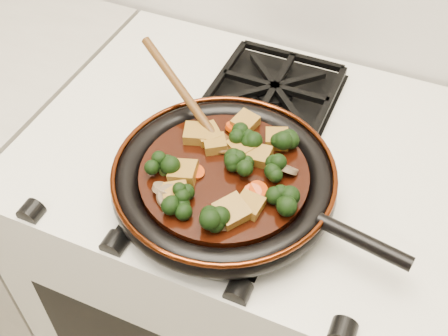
% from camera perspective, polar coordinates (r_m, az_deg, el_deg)
% --- Properties ---
extents(stove, '(0.76, 0.60, 0.90)m').
position_cam_1_polar(stove, '(1.34, 1.74, -11.17)').
color(stove, silver).
rests_on(stove, ground).
extents(burner_grate_front, '(0.23, 0.23, 0.03)m').
position_cam_1_polar(burner_grate_front, '(0.89, -1.03, -2.74)').
color(burner_grate_front, black).
rests_on(burner_grate_front, stove).
extents(burner_grate_back, '(0.23, 0.23, 0.03)m').
position_cam_1_polar(burner_grate_back, '(1.08, 5.16, 7.86)').
color(burner_grate_back, black).
rests_on(burner_grate_back, stove).
extents(skillet, '(0.47, 0.35, 0.05)m').
position_cam_1_polar(skillet, '(0.87, 0.11, -1.21)').
color(skillet, black).
rests_on(skillet, burner_grate_front).
extents(braising_sauce, '(0.26, 0.26, 0.02)m').
position_cam_1_polar(braising_sauce, '(0.87, -0.00, -0.94)').
color(braising_sauce, black).
rests_on(braising_sauce, skillet).
extents(tofu_cube_0, '(0.05, 0.05, 0.03)m').
position_cam_1_polar(tofu_cube_0, '(0.85, -4.14, -0.48)').
color(tofu_cube_0, brown).
rests_on(tofu_cube_0, braising_sauce).
extents(tofu_cube_1, '(0.05, 0.05, 0.02)m').
position_cam_1_polar(tofu_cube_1, '(0.83, -4.88, -2.57)').
color(tofu_cube_1, brown).
rests_on(tofu_cube_1, braising_sauce).
extents(tofu_cube_2, '(0.04, 0.04, 0.03)m').
position_cam_1_polar(tofu_cube_2, '(0.87, 3.43, 1.21)').
color(tofu_cube_2, brown).
rests_on(tofu_cube_2, braising_sauce).
extents(tofu_cube_3, '(0.06, 0.06, 0.03)m').
position_cam_1_polar(tofu_cube_3, '(0.80, 0.80, -4.50)').
color(tofu_cube_3, brown).
rests_on(tofu_cube_3, braising_sauce).
extents(tofu_cube_4, '(0.05, 0.05, 0.02)m').
position_cam_1_polar(tofu_cube_4, '(0.91, -1.65, 3.40)').
color(tofu_cube_4, brown).
rests_on(tofu_cube_4, braising_sauce).
extents(tofu_cube_5, '(0.04, 0.04, 0.02)m').
position_cam_1_polar(tofu_cube_5, '(0.81, 2.60, -3.85)').
color(tofu_cube_5, brown).
rests_on(tofu_cube_5, braising_sauce).
extents(tofu_cube_6, '(0.05, 0.05, 0.02)m').
position_cam_1_polar(tofu_cube_6, '(0.91, -2.85, 3.45)').
color(tofu_cube_6, brown).
rests_on(tofu_cube_6, braising_sauce).
extents(tofu_cube_7, '(0.05, 0.05, 0.02)m').
position_cam_1_polar(tofu_cube_7, '(0.89, -0.94, 2.42)').
color(tofu_cube_7, brown).
rests_on(tofu_cube_7, braising_sauce).
extents(tofu_cube_8, '(0.04, 0.05, 0.02)m').
position_cam_1_polar(tofu_cube_8, '(0.93, 2.19, 4.58)').
color(tofu_cube_8, brown).
rests_on(tofu_cube_8, braising_sauce).
extents(tofu_cube_9, '(0.05, 0.05, 0.03)m').
position_cam_1_polar(tofu_cube_9, '(0.90, 5.39, 2.94)').
color(tofu_cube_9, brown).
rests_on(tofu_cube_9, braising_sauce).
extents(tofu_cube_10, '(0.05, 0.05, 0.02)m').
position_cam_1_polar(tofu_cube_10, '(0.82, -5.06, -2.88)').
color(tofu_cube_10, brown).
rests_on(tofu_cube_10, braising_sauce).
extents(tofu_cube_11, '(0.05, 0.05, 0.03)m').
position_cam_1_polar(tofu_cube_11, '(0.88, 1.85, 2.01)').
color(tofu_cube_11, brown).
rests_on(tofu_cube_11, braising_sauce).
extents(broccoli_floret_0, '(0.08, 0.08, 0.06)m').
position_cam_1_polar(broccoli_floret_0, '(0.90, 2.35, 2.93)').
color(broccoli_floret_0, black).
rests_on(broccoli_floret_0, braising_sauce).
extents(broccoli_floret_1, '(0.07, 0.07, 0.06)m').
position_cam_1_polar(broccoli_floret_1, '(0.81, -4.58, -4.08)').
color(broccoli_floret_1, black).
rests_on(broccoli_floret_1, braising_sauce).
extents(broccoli_floret_2, '(0.06, 0.06, 0.06)m').
position_cam_1_polar(broccoli_floret_2, '(0.85, 4.61, -0.08)').
color(broccoli_floret_2, black).
rests_on(broccoli_floret_2, braising_sauce).
extents(broccoli_floret_3, '(0.06, 0.06, 0.07)m').
position_cam_1_polar(broccoli_floret_3, '(0.81, -4.10, -3.14)').
color(broccoli_floret_3, black).
rests_on(broccoli_floret_3, braising_sauce).
extents(broccoli_floret_4, '(0.08, 0.08, 0.07)m').
position_cam_1_polar(broccoli_floret_4, '(0.86, 1.64, 0.36)').
color(broccoli_floret_4, black).
rests_on(broccoli_floret_4, braising_sauce).
extents(broccoli_floret_5, '(0.08, 0.08, 0.06)m').
position_cam_1_polar(broccoli_floret_5, '(0.89, 6.24, 2.58)').
color(broccoli_floret_5, black).
rests_on(broccoli_floret_5, braising_sauce).
extents(broccoli_floret_6, '(0.08, 0.07, 0.07)m').
position_cam_1_polar(broccoli_floret_6, '(0.86, -6.25, -0.05)').
color(broccoli_floret_6, black).
rests_on(broccoli_floret_6, braising_sauce).
extents(broccoli_floret_7, '(0.09, 0.09, 0.06)m').
position_cam_1_polar(broccoli_floret_7, '(0.82, 5.70, -3.43)').
color(broccoli_floret_7, black).
rests_on(broccoli_floret_7, braising_sauce).
extents(broccoli_floret_8, '(0.08, 0.08, 0.08)m').
position_cam_1_polar(broccoli_floret_8, '(0.79, -1.03, -5.00)').
color(broccoli_floret_8, black).
rests_on(broccoli_floret_8, braising_sauce).
extents(carrot_coin_0, '(0.03, 0.03, 0.02)m').
position_cam_1_polar(carrot_coin_0, '(0.92, 0.94, 4.12)').
color(carrot_coin_0, '#B03104').
rests_on(carrot_coin_0, braising_sauce).
extents(carrot_coin_1, '(0.03, 0.03, 0.01)m').
position_cam_1_polar(carrot_coin_1, '(0.83, 3.48, -2.20)').
color(carrot_coin_1, '#B03104').
rests_on(carrot_coin_1, braising_sauce).
extents(carrot_coin_2, '(0.03, 0.03, 0.01)m').
position_cam_1_polar(carrot_coin_2, '(0.86, -2.91, -0.40)').
color(carrot_coin_2, '#B03104').
rests_on(carrot_coin_2, braising_sauce).
extents(carrot_coin_3, '(0.03, 0.03, 0.02)m').
position_cam_1_polar(carrot_coin_3, '(0.83, 2.93, -2.52)').
color(carrot_coin_3, '#B03104').
rests_on(carrot_coin_3, braising_sauce).
extents(mushroom_slice_0, '(0.03, 0.03, 0.03)m').
position_cam_1_polar(mushroom_slice_0, '(0.79, -0.12, -5.33)').
color(mushroom_slice_0, brown).
rests_on(mushroom_slice_0, braising_sauce).
extents(mushroom_slice_1, '(0.05, 0.05, 0.03)m').
position_cam_1_polar(mushroom_slice_1, '(0.82, -5.58, -2.93)').
color(mushroom_slice_1, brown).
rests_on(mushroom_slice_1, braising_sauce).
extents(mushroom_slice_2, '(0.05, 0.04, 0.03)m').
position_cam_1_polar(mushroom_slice_2, '(0.83, -6.03, -2.21)').
color(mushroom_slice_2, brown).
rests_on(mushroom_slice_2, braising_sauce).
extents(mushroom_slice_3, '(0.04, 0.03, 0.03)m').
position_cam_1_polar(mushroom_slice_3, '(0.86, 6.41, -0.08)').
color(mushroom_slice_3, brown).
rests_on(mushroom_slice_3, braising_sauce).
extents(wooden_spoon, '(0.14, 0.10, 0.23)m').
position_cam_1_polar(wooden_spoon, '(0.92, -2.72, 5.67)').
color(wooden_spoon, '#4D2E10').
rests_on(wooden_spoon, braising_sauce).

